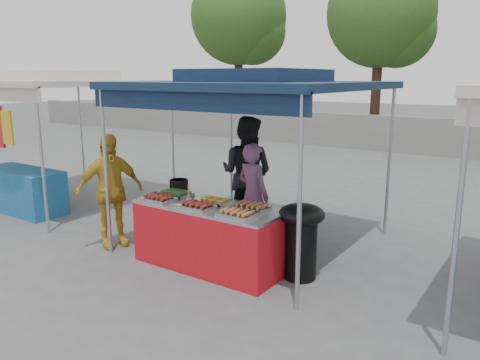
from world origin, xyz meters
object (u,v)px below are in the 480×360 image
Objects in this scene: vendor_table at (210,236)px; customer_person at (110,191)px; wok_burner at (301,234)px; cooking_pot at (179,185)px; helper_man at (247,173)px; vendor_woman at (253,196)px.

vendor_table is 1.19× the size of customer_person.
cooking_pot is at bearing 170.34° from wok_burner.
helper_man is (0.34, 1.26, 0.00)m from cooking_pot.
customer_person reaches higher than vendor_table.
cooking_pot is (-0.85, 0.37, 0.50)m from vendor_table.
wok_burner is 2.91m from customer_person.
customer_person is at bearing 45.73° from vendor_woman.
cooking_pot is 0.17× the size of vendor_woman.
vendor_woman is at bearing 33.00° from cooking_pot.
customer_person reaches higher than vendor_woman.
cooking_pot is 1.30m from helper_man.
wok_burner is at bearing 134.75° from helper_man.
vendor_table is at bearing -171.99° from wok_burner.
wok_burner is 1.27m from vendor_woman.
vendor_table is 1.21m from wok_burner.
vendor_woman is at bearing 86.96° from vendor_table.
cooking_pot is 0.28× the size of wok_burner.
helper_man is (-1.66, 1.28, 0.36)m from wok_burner.
customer_person is (-1.74, -1.16, 0.07)m from vendor_woman.
wok_burner is at bearing -0.60° from cooking_pot.
wok_burner is at bearing 163.15° from vendor_woman.
wok_burner reaches higher than vendor_table.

